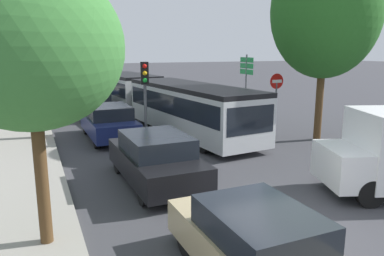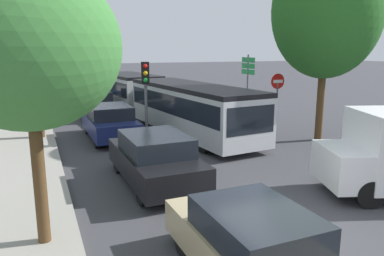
% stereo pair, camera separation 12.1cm
% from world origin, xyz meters
% --- Properties ---
extents(ground_plane, '(200.00, 200.00, 0.00)m').
position_xyz_m(ground_plane, '(0.00, 0.00, 0.00)').
color(ground_plane, '#3D3D42').
extents(kerb_strip_left, '(3.20, 54.17, 0.14)m').
position_xyz_m(kerb_strip_left, '(-5.73, 22.09, 0.07)').
color(kerb_strip_left, '#9E998E').
rests_on(kerb_strip_left, ground).
extents(articulated_bus, '(3.98, 15.89, 2.34)m').
position_xyz_m(articulated_bus, '(1.39, 12.87, 1.35)').
color(articulated_bus, silver).
rests_on(articulated_bus, ground).
extents(city_bus_rear, '(2.83, 11.68, 2.50)m').
position_xyz_m(city_bus_rear, '(-1.65, 44.17, 1.45)').
color(city_bus_rear, silver).
rests_on(city_bus_rear, ground).
extents(queued_car_tan, '(1.71, 3.97, 1.37)m').
position_xyz_m(queued_car_tan, '(-1.63, -1.20, 0.70)').
color(queued_car_tan, tan).
rests_on(queued_car_tan, ground).
extents(queued_car_black, '(1.88, 4.36, 1.51)m').
position_xyz_m(queued_car_black, '(-1.68, 4.08, 0.76)').
color(queued_car_black, black).
rests_on(queued_car_black, ground).
extents(queued_car_navy, '(1.88, 4.36, 1.51)m').
position_xyz_m(queued_car_navy, '(-1.84, 10.23, 0.77)').
color(queued_car_navy, navy).
rests_on(queued_car_navy, ground).
extents(queued_car_graphite, '(1.88, 4.35, 1.51)m').
position_xyz_m(queued_car_graphite, '(-1.59, 16.18, 0.76)').
color(queued_car_graphite, '#47474C').
rests_on(queued_car_graphite, ground).
extents(queued_car_blue, '(1.78, 4.11, 1.42)m').
position_xyz_m(queued_car_blue, '(-1.45, 22.53, 0.72)').
color(queued_car_blue, '#284799').
rests_on(queued_car_blue, ground).
extents(queued_car_red, '(1.68, 3.88, 1.34)m').
position_xyz_m(queued_car_red, '(-1.77, 27.91, 0.68)').
color(queued_car_red, '#B21E19').
rests_on(queued_car_red, ground).
extents(traffic_light, '(0.37, 0.39, 3.40)m').
position_xyz_m(traffic_light, '(-0.58, 8.77, 2.50)').
color(traffic_light, '#56595E').
rests_on(traffic_light, ground).
extents(no_entry_sign, '(0.70, 0.08, 2.82)m').
position_xyz_m(no_entry_sign, '(5.43, 8.14, 1.88)').
color(no_entry_sign, '#56595E').
rests_on(no_entry_sign, ground).
extents(direction_sign_post, '(0.10, 1.40, 3.60)m').
position_xyz_m(direction_sign_post, '(6.62, 12.71, 2.57)').
color(direction_sign_post, '#56595E').
rests_on(direction_sign_post, ground).
extents(tree_left_near, '(3.35, 3.35, 5.46)m').
position_xyz_m(tree_left_near, '(-4.75, 1.45, 3.85)').
color(tree_left_near, '#51381E').
rests_on(tree_left_near, ground).
extents(tree_left_mid, '(4.31, 4.31, 8.26)m').
position_xyz_m(tree_left_mid, '(-4.62, 11.27, 5.44)').
color(tree_left_mid, '#51381E').
rests_on(tree_left_mid, ground).
extents(tree_left_far, '(4.34, 4.34, 8.00)m').
position_xyz_m(tree_left_far, '(-4.63, 21.03, 5.29)').
color(tree_left_far, '#51381E').
rests_on(tree_left_far, ground).
extents(tree_right_near, '(4.48, 4.48, 8.21)m').
position_xyz_m(tree_right_near, '(6.42, 6.48, 5.30)').
color(tree_right_near, '#51381E').
rests_on(tree_right_near, ground).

